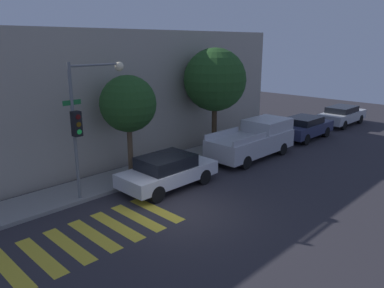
{
  "coord_description": "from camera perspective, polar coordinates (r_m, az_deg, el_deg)",
  "views": [
    {
      "loc": [
        -8.41,
        -8.82,
        5.88
      ],
      "look_at": [
        2.71,
        2.1,
        1.6
      ],
      "focal_mm": 35.0,
      "sensor_mm": 36.0,
      "label": 1
    }
  ],
  "objects": [
    {
      "name": "sedan_middle",
      "position": [
        24.31,
        16.75,
        2.51
      ],
      "size": [
        4.2,
        1.87,
        1.38
      ],
      "color": "#2D3351",
      "rests_on": "ground"
    },
    {
      "name": "tree_near_corner",
      "position": [
        16.23,
        -9.7,
        6.01
      ],
      "size": [
        2.42,
        2.42,
        4.54
      ],
      "color": "brown",
      "rests_on": "ground"
    },
    {
      "name": "sedan_near_corner",
      "position": [
        15.47,
        -3.74,
        -4.08
      ],
      "size": [
        4.21,
        1.85,
        1.4
      ],
      "color": "silver",
      "rests_on": "ground"
    },
    {
      "name": "sedan_far_end",
      "position": [
        29.24,
        21.89,
        4.13
      ],
      "size": [
        4.6,
        1.77,
        1.38
      ],
      "color": "#B7BABF",
      "rests_on": "ground"
    },
    {
      "name": "tree_midblock",
      "position": [
        19.92,
        3.52,
        9.71
      ],
      "size": [
        3.3,
        3.3,
        5.59
      ],
      "color": "#42301E",
      "rests_on": "ground"
    },
    {
      "name": "building_row",
      "position": [
        19.58,
        -19.79,
        6.65
      ],
      "size": [
        26.0,
        6.0,
        6.44
      ],
      "primitive_type": "cube",
      "color": "#A89E8E",
      "rests_on": "ground"
    },
    {
      "name": "crosswalk",
      "position": [
        12.49,
        -14.75,
        -13.28
      ],
      "size": [
        5.58,
        2.6,
        0.0
      ],
      "color": "gold",
      "rests_on": "ground"
    },
    {
      "name": "pickup_truck",
      "position": [
        19.8,
        9.46,
        0.7
      ],
      "size": [
        5.23,
        2.02,
        1.86
      ],
      "color": "#BCBCC1",
      "rests_on": "ground"
    },
    {
      "name": "sidewalk",
      "position": [
        16.58,
        -11.97,
        -5.51
      ],
      "size": [
        26.0,
        2.07,
        0.14
      ],
      "primitive_type": "cube",
      "color": "gray",
      "rests_on": "ground"
    },
    {
      "name": "traffic_light_pole",
      "position": [
        14.22,
        -15.77,
        4.9
      ],
      "size": [
        2.61,
        0.56,
        5.2
      ],
      "color": "slate",
      "rests_on": "ground"
    },
    {
      "name": "ground_plane",
      "position": [
        13.53,
        -1.73,
        -10.41
      ],
      "size": [
        60.0,
        60.0,
        0.0
      ],
      "primitive_type": "plane",
      "color": "#2D2B30"
    }
  ]
}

